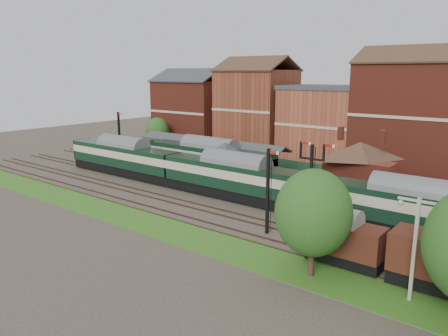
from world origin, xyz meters
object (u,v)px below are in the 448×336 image
Objects in this scene: signal_box at (225,164)px; goods_van_a at (444,260)px; semaphore_bracket at (311,179)px; platform_railcar at (210,159)px; dmu_train at (236,177)px.

goods_van_a is (28.31, -12.25, -0.87)m from signal_box.
signal_box is at bearing 159.08° from semaphore_bracket.
platform_railcar reaches higher than goods_van_a.
semaphore_bracket reaches higher than goods_van_a.
dmu_train is 11.45m from platform_railcar.
goods_van_a is at bearing -23.40° from signal_box.
platform_railcar is at bearing 156.13° from semaphore_bracket.
dmu_train is (-10.91, 2.50, -1.93)m from semaphore_bracket.
semaphore_bracket is (15.04, -5.75, 1.44)m from signal_box.
platform_railcar is 3.03× the size of goods_van_a.
platform_railcar is 37.01m from goods_van_a.
signal_box is 0.89× the size of goods_van_a.
semaphore_bracket is at bearing -23.87° from platform_railcar.
semaphore_bracket is 22.32m from platform_railcar.
signal_box is at bearing -31.51° from platform_railcar.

